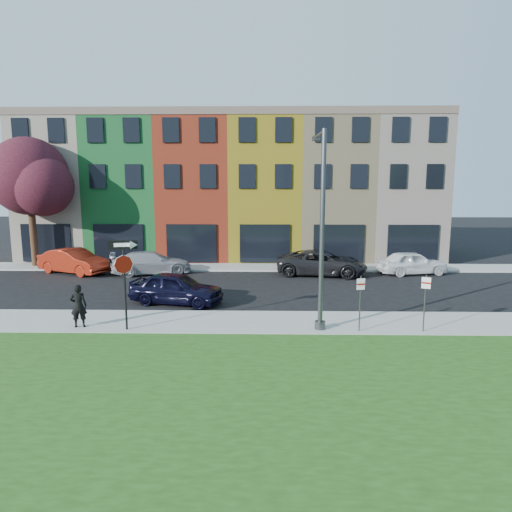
{
  "coord_description": "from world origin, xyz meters",
  "views": [
    {
      "loc": [
        0.03,
        -14.58,
        5.63
      ],
      "look_at": [
        -0.35,
        4.0,
        2.61
      ],
      "focal_mm": 32.0,
      "sensor_mm": 36.0,
      "label": 1
    }
  ],
  "objects_px": {
    "sedan_near": "(176,288)",
    "street_lamp": "(321,231)",
    "man": "(79,306)",
    "stop_sign": "(124,267)"
  },
  "relations": [
    {
      "from": "sedan_near",
      "to": "street_lamp",
      "type": "bearing_deg",
      "value": -107.15
    },
    {
      "from": "man",
      "to": "street_lamp",
      "type": "xyz_separation_m",
      "value": [
        9.21,
        0.17,
        2.89
      ]
    },
    {
      "from": "stop_sign",
      "to": "sedan_near",
      "type": "distance_m",
      "value": 4.66
    },
    {
      "from": "stop_sign",
      "to": "man",
      "type": "distance_m",
      "value": 2.48
    },
    {
      "from": "stop_sign",
      "to": "man",
      "type": "relative_size",
      "value": 2.03
    },
    {
      "from": "stop_sign",
      "to": "street_lamp",
      "type": "xyz_separation_m",
      "value": [
        7.31,
        0.44,
        1.32
      ]
    },
    {
      "from": "man",
      "to": "sedan_near",
      "type": "relative_size",
      "value": 0.36
    },
    {
      "from": "stop_sign",
      "to": "street_lamp",
      "type": "relative_size",
      "value": 0.46
    },
    {
      "from": "man",
      "to": "sedan_near",
      "type": "distance_m",
      "value": 4.92
    },
    {
      "from": "man",
      "to": "sedan_near",
      "type": "bearing_deg",
      "value": -138.55
    }
  ]
}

